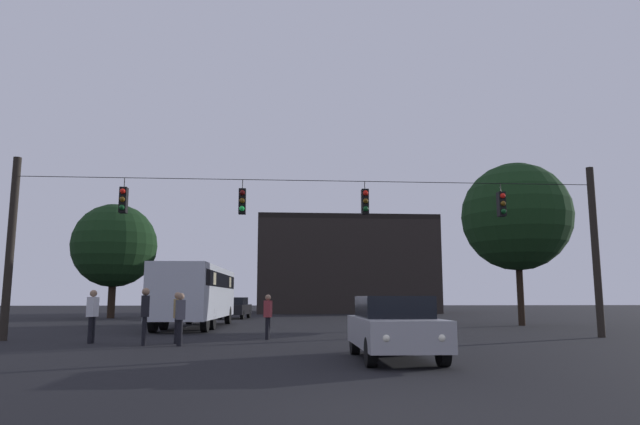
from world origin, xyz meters
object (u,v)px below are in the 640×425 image
at_px(car_far_left, 235,307).
at_px(pedestrian_far_side, 180,316).
at_px(pedestrian_crossing_center, 268,314).
at_px(pedestrian_near_bus, 177,314).
at_px(pedestrian_trailing, 92,313).
at_px(car_near_right, 394,326).
at_px(city_bus, 197,290).
at_px(pedestrian_crossing_left, 145,312).
at_px(tree_left_silhouette, 516,217).
at_px(pedestrian_crossing_right, 372,315).
at_px(tree_behind_building, 114,246).

xyz_separation_m(car_far_left, pedestrian_far_side, (0.04, -23.52, 0.12)).
relative_size(pedestrian_crossing_center, pedestrian_near_bus, 0.96).
xyz_separation_m(pedestrian_trailing, pedestrian_far_side, (3.07, -1.25, -0.07)).
height_order(car_near_right, pedestrian_trailing, pedestrian_trailing).
xyz_separation_m(city_bus, pedestrian_near_bus, (0.80, -10.29, -0.92)).
height_order(car_near_right, pedestrian_crossing_left, pedestrian_crossing_left).
bearing_deg(car_far_left, tree_left_silhouette, -35.48).
relative_size(car_near_right, tree_left_silhouette, 0.49).
relative_size(pedestrian_crossing_left, pedestrian_crossing_center, 1.12).
bearing_deg(car_near_right, tree_left_silhouette, 57.63).
height_order(car_near_right, pedestrian_crossing_right, pedestrian_crossing_right).
bearing_deg(pedestrian_crossing_left, car_near_right, -33.32).
height_order(car_far_left, pedestrian_trailing, pedestrian_trailing).
distance_m(car_far_left, pedestrian_near_bus, 22.58).
distance_m(pedestrian_crossing_right, pedestrian_far_side, 7.17).
xyz_separation_m(car_near_right, tree_left_silhouette, (10.36, 16.35, 5.14)).
bearing_deg(pedestrian_trailing, car_near_right, -32.41).
bearing_deg(car_far_left, pedestrian_crossing_center, -82.59).
bearing_deg(pedestrian_crossing_center, city_bus, 113.28).
bearing_deg(pedestrian_crossing_left, pedestrian_crossing_center, 31.70).
bearing_deg(pedestrian_crossing_left, car_far_left, 87.35).
bearing_deg(pedestrian_near_bus, pedestrian_trailing, 173.75).
relative_size(pedestrian_crossing_center, pedestrian_trailing, 0.92).
bearing_deg(city_bus, tree_behind_building, 120.44).
bearing_deg(tree_behind_building, pedestrian_crossing_left, -72.03).
height_order(pedestrian_crossing_center, pedestrian_trailing, pedestrian_trailing).
distance_m(car_far_left, tree_behind_building, 10.38).
xyz_separation_m(city_bus, pedestrian_trailing, (-2.01, -9.98, -0.88)).
bearing_deg(pedestrian_trailing, pedestrian_near_bus, -6.25).
relative_size(pedestrian_crossing_right, pedestrian_trailing, 0.89).
height_order(pedestrian_crossing_left, pedestrian_crossing_right, pedestrian_crossing_left).
relative_size(car_far_left, pedestrian_crossing_left, 2.50).
xyz_separation_m(car_far_left, tree_left_silhouette, (16.25, -11.59, 5.14)).
height_order(car_near_right, pedestrian_far_side, pedestrian_far_side).
height_order(car_far_left, pedestrian_near_bus, pedestrian_near_bus).
bearing_deg(pedestrian_crossing_right, pedestrian_trailing, -169.98).
height_order(pedestrian_crossing_left, tree_behind_building, tree_behind_building).
bearing_deg(pedestrian_crossing_left, pedestrian_far_side, -8.82).
height_order(pedestrian_crossing_left, pedestrian_crossing_center, pedestrian_crossing_left).
relative_size(city_bus, pedestrian_trailing, 6.37).
distance_m(pedestrian_far_side, tree_behind_building, 27.13).
xyz_separation_m(city_bus, pedestrian_far_side, (1.06, -11.23, -0.95)).
xyz_separation_m(pedestrian_crossing_left, pedestrian_crossing_right, (7.66, 2.78, -0.16)).
height_order(pedestrian_crossing_center, tree_behind_building, tree_behind_building).
xyz_separation_m(pedestrian_crossing_left, pedestrian_near_bus, (0.87, 0.77, -0.08)).
distance_m(car_near_right, tree_left_silhouette, 20.02).
relative_size(pedestrian_near_bus, tree_behind_building, 0.20).
bearing_deg(car_near_right, tree_behind_building, 117.03).
bearing_deg(tree_behind_building, city_bus, -59.56).
distance_m(tree_left_silhouette, tree_behind_building, 28.65).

